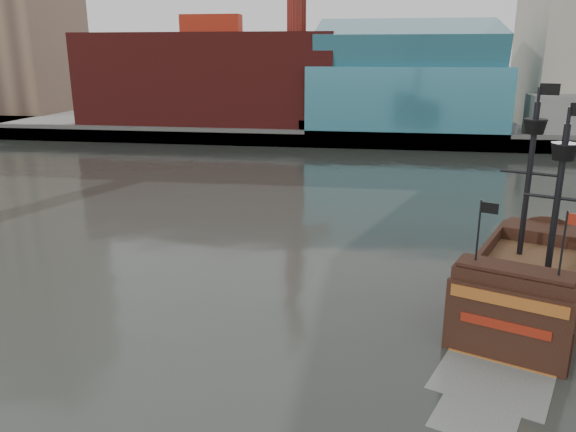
# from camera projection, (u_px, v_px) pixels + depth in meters

# --- Properties ---
(ground) EXTENTS (400.00, 400.00, 0.00)m
(ground) POSITION_uv_depth(u_px,v_px,m) (239.00, 364.00, 26.29)
(ground) COLOR #252823
(ground) RESTS_ON ground
(promenade_far) EXTENTS (220.00, 60.00, 2.00)m
(promenade_far) POSITION_uv_depth(u_px,v_px,m) (348.00, 119.00, 113.21)
(promenade_far) COLOR slate
(promenade_far) RESTS_ON ground
(seawall) EXTENTS (220.00, 1.00, 2.60)m
(seawall) POSITION_uv_depth(u_px,v_px,m) (337.00, 139.00, 85.17)
(seawall) COLOR #4C4C49
(seawall) RESTS_ON ground
(pirate_ship) EXTENTS (11.61, 18.50, 13.34)m
(pirate_ship) POSITION_uv_depth(u_px,v_px,m) (527.00, 289.00, 31.61)
(pirate_ship) COLOR black
(pirate_ship) RESTS_ON ground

